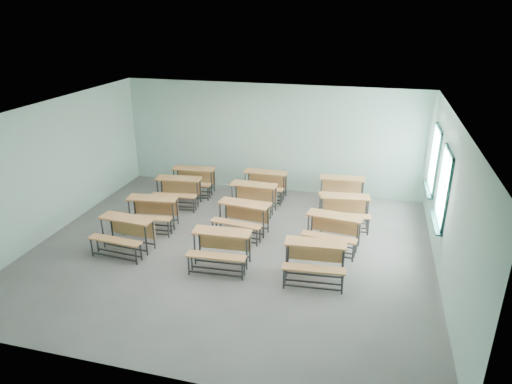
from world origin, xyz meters
TOP-DOWN VIEW (x-y plane):
  - room at (0.08, 0.03)m, footprint 9.04×8.04m
  - desk_unit_r0c0 at (-2.32, -0.63)m, footprint 1.31×0.93m
  - desk_unit_r0c1 at (0.01, -0.72)m, footprint 1.30×0.92m
  - desk_unit_r0c2 at (2.01, -0.70)m, footprint 1.31×0.94m
  - desk_unit_r1c0 at (-2.27, 0.59)m, footprint 1.34×0.98m
  - desk_unit_r1c1 at (0.02, 0.85)m, footprint 1.34×0.98m
  - desk_unit_r1c2 at (2.24, 0.71)m, footprint 1.34×0.98m
  - desk_unit_r2c0 at (-2.22, 2.09)m, footprint 1.34×0.98m
  - desk_unit_r2c1 at (-0.07, 2.17)m, footprint 1.28×0.88m
  - desk_unit_r2c2 at (2.40, 1.96)m, footprint 1.33×0.97m
  - desk_unit_r3c0 at (-2.13, 3.00)m, footprint 1.32×0.95m
  - desk_unit_r3c1 at (0.01, 3.22)m, footprint 1.25×0.85m
  - desk_unit_r3c2 at (2.22, 3.29)m, footprint 1.31×0.94m

SIDE VIEW (x-z plane):
  - desk_unit_r0c0 at x=-2.32m, z-range 0.13..0.91m
  - desk_unit_r0c1 at x=0.01m, z-range 0.13..0.91m
  - desk_unit_r0c2 at x=2.01m, z-range 0.13..0.91m
  - desk_unit_r1c0 at x=-2.27m, z-range 0.13..0.91m
  - desk_unit_r1c1 at x=0.02m, z-range 0.13..0.91m
  - desk_unit_r1c2 at x=2.24m, z-range 0.13..0.91m
  - desk_unit_r2c0 at x=-2.22m, z-range 0.13..0.91m
  - desk_unit_r2c1 at x=-0.07m, z-range 0.13..0.91m
  - desk_unit_r2c2 at x=2.40m, z-range 0.13..0.91m
  - desk_unit_r3c0 at x=-2.13m, z-range 0.13..0.91m
  - desk_unit_r3c1 at x=0.01m, z-range 0.13..0.91m
  - desk_unit_r3c2 at x=2.22m, z-range 0.13..0.91m
  - room at x=0.08m, z-range -0.02..3.22m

